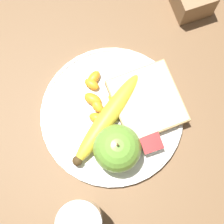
{
  "coord_description": "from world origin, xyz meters",
  "views": [
    {
      "loc": [
        0.13,
        -0.05,
        0.65
      ],
      "look_at": [
        0.0,
        0.0,
        0.03
      ],
      "focal_mm": 60.0,
      "sensor_mm": 36.0,
      "label": 1
    }
  ],
  "objects": [
    {
      "name": "juice_glass",
      "position": [
        0.15,
        -0.1,
        0.05
      ],
      "size": [
        0.07,
        0.07,
        0.1
      ],
      "color": "silver",
      "rests_on": "ground_plane"
    },
    {
      "name": "orange_segment_1",
      "position": [
        -0.06,
        -0.02,
        0.02
      ],
      "size": [
        0.03,
        0.03,
        0.02
      ],
      "color": "orange",
      "rests_on": "plate"
    },
    {
      "name": "orange_segment_5",
      "position": [
        -0.02,
        0.02,
        0.02
      ],
      "size": [
        0.04,
        0.04,
        0.02
      ],
      "color": "orange",
      "rests_on": "plate"
    },
    {
      "name": "ground_plane",
      "position": [
        0.0,
        0.0,
        0.0
      ],
      "size": [
        3.0,
        3.0,
        0.0
      ],
      "primitive_type": "plane",
      "color": "brown"
    },
    {
      "name": "banana",
      "position": [
        0.01,
        -0.01,
        0.03
      ],
      "size": [
        0.14,
        0.17,
        0.03
      ],
      "color": "yellow",
      "rests_on": "plate"
    },
    {
      "name": "apple",
      "position": [
        0.06,
        -0.01,
        0.05
      ],
      "size": [
        0.08,
        0.08,
        0.09
      ],
      "color": "#72B23D",
      "rests_on": "plate"
    },
    {
      "name": "jam_packet",
      "position": [
        0.07,
        0.05,
        0.02
      ],
      "size": [
        0.04,
        0.03,
        0.02
      ],
      "color": "white",
      "rests_on": "plate"
    },
    {
      "name": "fork",
      "position": [
        0.01,
        -0.01,
        0.01
      ],
      "size": [
        0.13,
        0.17,
        0.0
      ],
      "rotation": [
        0.0,
        0.0,
        13.53
      ],
      "color": "silver",
      "rests_on": "plate"
    },
    {
      "name": "orange_segment_2",
      "position": [
        -0.0,
        -0.03,
        0.02
      ],
      "size": [
        0.03,
        0.04,
        0.02
      ],
      "color": "orange",
      "rests_on": "plate"
    },
    {
      "name": "plate",
      "position": [
        0.0,
        0.0,
        0.01
      ],
      "size": [
        0.25,
        0.25,
        0.01
      ],
      "color": "silver",
      "rests_on": "ground_plane"
    },
    {
      "name": "orange_segment_3",
      "position": [
        -0.03,
        -0.02,
        0.02
      ],
      "size": [
        0.04,
        0.04,
        0.02
      ],
      "color": "orange",
      "rests_on": "plate"
    },
    {
      "name": "orange_segment_4",
      "position": [
        -0.02,
        -0.02,
        0.02
      ],
      "size": [
        0.03,
        0.02,
        0.02
      ],
      "color": "orange",
      "rests_on": "plate"
    },
    {
      "name": "orange_segment_0",
      "position": [
        -0.01,
        0.03,
        0.02
      ],
      "size": [
        0.02,
        0.03,
        0.02
      ],
      "color": "orange",
      "rests_on": "plate"
    },
    {
      "name": "bread_slice",
      "position": [
        0.0,
        0.06,
        0.02
      ],
      "size": [
        0.12,
        0.12,
        0.02
      ],
      "color": "tan",
      "rests_on": "plate"
    },
    {
      "name": "orange_segment_6",
      "position": [
        -0.07,
        -0.01,
        0.02
      ],
      "size": [
        0.03,
        0.03,
        0.02
      ],
      "color": "orange",
      "rests_on": "plate"
    }
  ]
}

